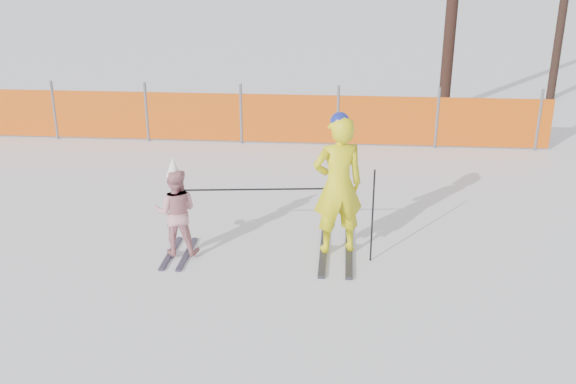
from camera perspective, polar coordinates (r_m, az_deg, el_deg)
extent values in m
plane|color=white|center=(7.87, -0.32, -8.12)|extent=(120.00, 120.00, 0.00)
cube|color=black|center=(8.64, 3.16, -5.22)|extent=(0.09, 1.52, 0.04)
cube|color=black|center=(8.64, 5.42, -5.29)|extent=(0.09, 1.52, 0.04)
imported|color=yellow|center=(8.28, 4.46, 0.60)|extent=(0.77, 0.62, 1.83)
sphere|color=navy|center=(8.03, 4.63, 6.27)|extent=(0.24, 0.24, 0.24)
cube|color=black|center=(8.71, -10.38, -5.37)|extent=(0.09, 0.98, 0.03)
cube|color=black|center=(8.66, -8.97, -5.45)|extent=(0.09, 0.98, 0.03)
imported|color=pink|center=(8.44, -9.92, -1.76)|extent=(0.60, 0.48, 1.16)
cone|color=white|center=(8.23, -10.18, 2.24)|extent=(0.19, 0.19, 0.24)
cylinder|color=black|center=(8.22, 7.52, -2.15)|extent=(0.02, 0.02, 1.25)
cylinder|color=black|center=(8.25, -2.81, 0.23)|extent=(1.84, 0.24, 0.02)
cylinder|color=#595960|center=(14.56, -20.05, 6.85)|extent=(0.06, 0.06, 1.25)
cylinder|color=#595960|center=(13.85, -12.45, 6.95)|extent=(0.06, 0.06, 1.25)
cylinder|color=#595960|center=(13.39, -4.19, 6.93)|extent=(0.06, 0.06, 1.25)
cylinder|color=#595960|center=(13.23, 4.46, 6.75)|extent=(0.06, 0.06, 1.25)
cylinder|color=#595960|center=(13.37, 13.11, 6.42)|extent=(0.06, 0.06, 1.25)
cylinder|color=#595960|center=(13.80, 21.40, 5.96)|extent=(0.06, 0.06, 1.25)
cube|color=#D6510B|center=(13.83, -11.91, 6.65)|extent=(16.26, 0.03, 1.00)
cylinder|color=black|center=(18.76, 23.25, 14.68)|extent=(0.22, 0.22, 4.72)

